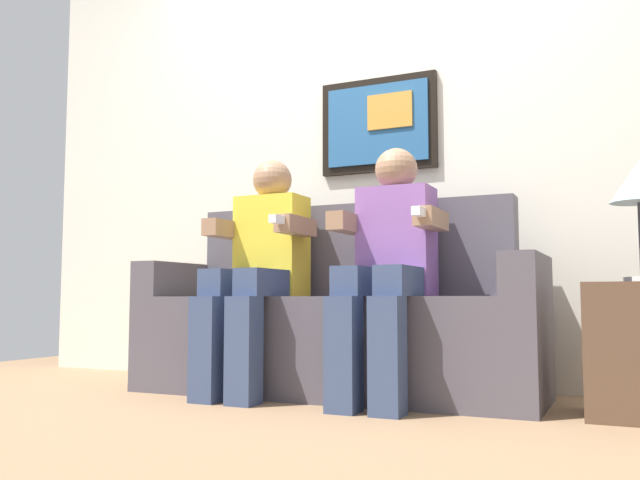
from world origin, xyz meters
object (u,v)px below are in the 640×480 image
at_px(person_on_left, 259,263).
at_px(person_on_right, 388,260).
at_px(spare_remote_on_table, 637,279).
at_px(couch, 336,326).
at_px(table_lamp, 640,187).

relative_size(person_on_left, person_on_right, 1.00).
height_order(person_on_right, spare_remote_on_table, person_on_right).
height_order(couch, person_on_left, person_on_left).
bearing_deg(person_on_left, table_lamp, 1.95).
xyz_separation_m(person_on_left, table_lamp, (1.61, 0.05, 0.25)).
bearing_deg(spare_remote_on_table, table_lamp, 74.98).
distance_m(person_on_left, spare_remote_on_table, 1.59).
relative_size(person_on_right, table_lamp, 2.41).
height_order(person_on_left, table_lamp, person_on_left).
xyz_separation_m(couch, table_lamp, (1.30, -0.11, 0.55)).
relative_size(couch, person_on_right, 1.69).
distance_m(person_on_left, person_on_right, 0.63).
bearing_deg(person_on_left, couch, 27.90).
xyz_separation_m(person_on_left, spare_remote_on_table, (1.59, -0.03, -0.10)).
xyz_separation_m(couch, spare_remote_on_table, (1.27, -0.19, 0.20)).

